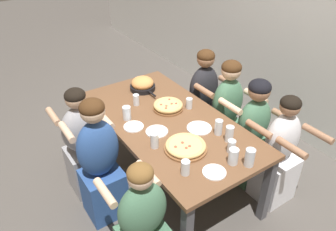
{
  "coord_description": "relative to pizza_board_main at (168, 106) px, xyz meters",
  "views": [
    {
      "loc": [
        2.1,
        -1.42,
        2.44
      ],
      "look_at": [
        0.0,
        0.0,
        0.8
      ],
      "focal_mm": 35.0,
      "sensor_mm": 36.0,
      "label": 1
    }
  ],
  "objects": [
    {
      "name": "diner_near_center",
      "position": [
        0.19,
        -0.83,
        -0.22
      ],
      "size": [
        0.51,
        0.4,
        1.22
      ],
      "rotation": [
        0.0,
        0.0,
        1.57
      ],
      "color": "#2D5193",
      "rests_on": "ground"
    },
    {
      "name": "drinking_glass_d",
      "position": [
        0.1,
        0.18,
        0.01
      ],
      "size": [
        0.06,
        0.06,
        0.11
      ],
      "color": "silver",
      "rests_on": "dining_table"
    },
    {
      "name": "pizza_board_main",
      "position": [
        0.0,
        0.0,
        0.0
      ],
      "size": [
        0.3,
        0.3,
        0.06
      ],
      "color": "brown",
      "rests_on": "dining_table"
    },
    {
      "name": "empty_plate_c",
      "position": [
        0.44,
        0.04,
        -0.03
      ],
      "size": [
        0.22,
        0.22,
        0.02
      ],
      "color": "white",
      "rests_on": "dining_table"
    },
    {
      "name": "restaurant_back_panel",
      "position": [
        0.16,
        1.67,
        0.82
      ],
      "size": [
        10.0,
        0.06,
        3.2
      ],
      "primitive_type": "cube",
      "color": "silver",
      "rests_on": "ground"
    },
    {
      "name": "diner_near_midleft",
      "position": [
        -0.21,
        -0.83,
        -0.27
      ],
      "size": [
        0.51,
        0.4,
        1.13
      ],
      "rotation": [
        0.0,
        0.0,
        1.57
      ],
      "color": "#99999E",
      "rests_on": "ground"
    },
    {
      "name": "drinking_glass_e",
      "position": [
        0.83,
        -0.41,
        0.03
      ],
      "size": [
        0.07,
        0.07,
        0.12
      ],
      "color": "silver",
      "rests_on": "dining_table"
    },
    {
      "name": "drinking_glass_g",
      "position": [
        0.59,
        0.13,
        0.03
      ],
      "size": [
        0.07,
        0.07,
        0.14
      ],
      "color": "silver",
      "rests_on": "dining_table"
    },
    {
      "name": "diner_far_right",
      "position": [
        0.92,
        0.6,
        -0.28
      ],
      "size": [
        0.51,
        0.4,
        1.13
      ],
      "rotation": [
        0.0,
        0.0,
        -1.57
      ],
      "color": "silver",
      "rests_on": "ground"
    },
    {
      "name": "diner_near_right",
      "position": [
        0.91,
        -0.83,
        -0.29
      ],
      "size": [
        0.51,
        0.4,
        1.09
      ],
      "rotation": [
        0.0,
        0.0,
        1.57
      ],
      "color": "#477556",
      "rests_on": "ground"
    },
    {
      "name": "diner_far_midleft",
      "position": [
        -0.18,
        0.6,
        -0.25
      ],
      "size": [
        0.51,
        0.4,
        1.17
      ],
      "rotation": [
        0.0,
        0.0,
        -1.57
      ],
      "color": "#232328",
      "rests_on": "ground"
    },
    {
      "name": "diner_far_midright",
      "position": [
        0.58,
        0.6,
        -0.26
      ],
      "size": [
        0.51,
        0.4,
        1.14
      ],
      "rotation": [
        0.0,
        0.0,
        -1.57
      ],
      "color": "#477556",
      "rests_on": "ground"
    },
    {
      "name": "ground_plane",
      "position": [
        0.16,
        -0.11,
        -0.78
      ],
      "size": [
        18.0,
        18.0,
        0.0
      ],
      "primitive_type": "plane",
      "color": "#514C47",
      "rests_on": "ground"
    },
    {
      "name": "drinking_glass_f",
      "position": [
        0.71,
        0.14,
        0.03
      ],
      "size": [
        0.07,
        0.07,
        0.14
      ],
      "color": "silver",
      "rests_on": "dining_table"
    },
    {
      "name": "empty_plate_d",
      "position": [
        0.27,
        -0.3,
        -0.03
      ],
      "size": [
        0.2,
        0.2,
        0.02
      ],
      "color": "white",
      "rests_on": "dining_table"
    },
    {
      "name": "empty_plate_b",
      "position": [
        0.09,
        -0.43,
        -0.03
      ],
      "size": [
        0.18,
        0.18,
        0.02
      ],
      "color": "white",
      "rests_on": "dining_table"
    },
    {
      "name": "drinking_glass_i",
      "position": [
        0.94,
        -0.03,
        0.03
      ],
      "size": [
        0.08,
        0.08,
        0.13
      ],
      "color": "silver",
      "rests_on": "dining_table"
    },
    {
      "name": "diner_far_center",
      "position": [
        0.21,
        0.6,
        -0.24
      ],
      "size": [
        0.51,
        0.4,
        1.19
      ],
      "rotation": [
        0.0,
        0.0,
        -1.57
      ],
      "color": "#477556",
      "rests_on": "ground"
    },
    {
      "name": "skillet_bowl",
      "position": [
        -0.48,
        -0.0,
        0.03
      ],
      "size": [
        0.39,
        0.27,
        0.15
      ],
      "color": "black",
      "rests_on": "dining_table"
    },
    {
      "name": "drinking_glass_b",
      "position": [
        0.83,
        0.05,
        0.02
      ],
      "size": [
        0.07,
        0.07,
        0.11
      ],
      "color": "silver",
      "rests_on": "dining_table"
    },
    {
      "name": "drinking_glass_a",
      "position": [
        -0.25,
        -0.22,
        0.02
      ],
      "size": [
        0.06,
        0.06,
        0.11
      ],
      "color": "silver",
      "rests_on": "dining_table"
    },
    {
      "name": "drinking_glass_h",
      "position": [
        -0.06,
        -0.42,
        0.02
      ],
      "size": [
        0.08,
        0.08,
        0.13
      ],
      "color": "silver",
      "rests_on": "dining_table"
    },
    {
      "name": "drinking_glass_c",
      "position": [
        1.03,
        0.05,
        0.03
      ],
      "size": [
        0.08,
        0.08,
        0.15
      ],
      "color": "silver",
      "rests_on": "dining_table"
    },
    {
      "name": "pizza_board_second",
      "position": [
        0.6,
        -0.23,
        -0.01
      ],
      "size": [
        0.36,
        0.36,
        0.05
      ],
      "color": "brown",
      "rests_on": "dining_table"
    },
    {
      "name": "empty_plate_a",
      "position": [
        0.95,
        -0.22,
        -0.03
      ],
      "size": [
        0.18,
        0.18,
        0.02
      ],
      "color": "white",
      "rests_on": "dining_table"
    },
    {
      "name": "dining_table",
      "position": [
        0.16,
        -0.11,
        -0.11
      ],
      "size": [
        1.91,
        0.99,
        0.75
      ],
      "color": "brown",
      "rests_on": "ground"
    },
    {
      "name": "drinking_glass_j",
      "position": [
        0.44,
        -0.43,
        0.02
      ],
      "size": [
        0.07,
        0.07,
        0.13
      ],
      "color": "silver",
      "rests_on": "dining_table"
    }
  ]
}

